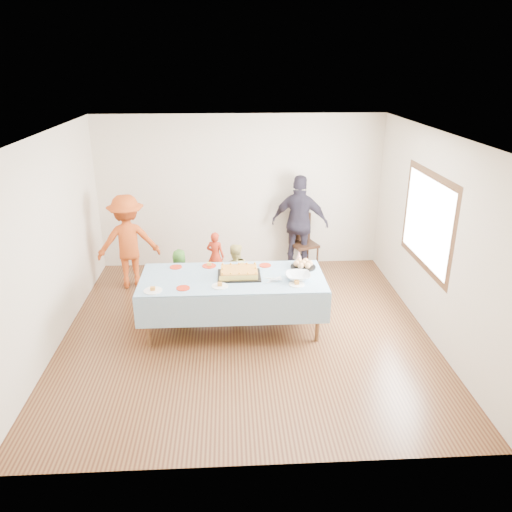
{
  "coord_description": "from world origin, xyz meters",
  "views": [
    {
      "loc": [
        -0.21,
        -6.11,
        3.53
      ],
      "look_at": [
        0.16,
        0.3,
        1.0
      ],
      "focal_mm": 35.0,
      "sensor_mm": 36.0,
      "label": 1
    }
  ],
  "objects_px": {
    "dining_chair": "(302,238)",
    "adult_left": "(128,242)",
    "birthday_cake": "(239,273)",
    "party_table": "(233,281)"
  },
  "relations": [
    {
      "from": "birthday_cake",
      "to": "dining_chair",
      "type": "height_order",
      "value": "dining_chair"
    },
    {
      "from": "dining_chair",
      "to": "birthday_cake",
      "type": "bearing_deg",
      "value": -138.08
    },
    {
      "from": "party_table",
      "to": "adult_left",
      "type": "distance_m",
      "value": 2.27
    },
    {
      "from": "birthday_cake",
      "to": "adult_left",
      "type": "relative_size",
      "value": 0.38
    },
    {
      "from": "party_table",
      "to": "adult_left",
      "type": "height_order",
      "value": "adult_left"
    },
    {
      "from": "party_table",
      "to": "dining_chair",
      "type": "bearing_deg",
      "value": 59.69
    },
    {
      "from": "birthday_cake",
      "to": "dining_chair",
      "type": "relative_size",
      "value": 0.6
    },
    {
      "from": "dining_chair",
      "to": "adult_left",
      "type": "bearing_deg",
      "value": 173.29
    },
    {
      "from": "birthday_cake",
      "to": "party_table",
      "type": "bearing_deg",
      "value": -163.36
    },
    {
      "from": "dining_chair",
      "to": "adult_left",
      "type": "xyz_separation_m",
      "value": [
        -2.95,
        -0.66,
        0.24
      ]
    }
  ]
}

